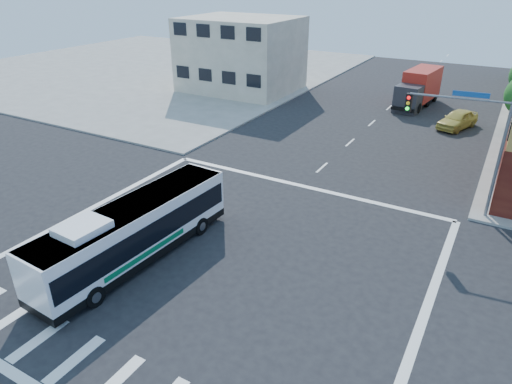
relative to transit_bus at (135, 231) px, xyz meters
The scene contains 7 objects.
ground 4.30m from the transit_bus, 30.04° to the left, with size 120.00×120.00×0.00m, color black.
sidewalk_nw 48.64m from the transit_bus, 130.43° to the left, with size 50.00×50.00×0.15m, color gray.
building_west 34.82m from the transit_bus, 112.96° to the left, with size 12.06×10.06×8.00m.
signal_mast_ne 18.12m from the transit_bus, 45.18° to the left, with size 7.91×1.13×8.07m.
transit_bus is the anchor object (origin of this frame).
box_truck 35.53m from the transit_bus, 80.85° to the left, with size 3.18×8.21×3.60m.
parked_car 31.09m from the transit_bus, 70.45° to the left, with size 1.89×4.70×1.60m, color gold.
Camera 1 is at (10.69, -15.29, 12.69)m, focal length 32.00 mm.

